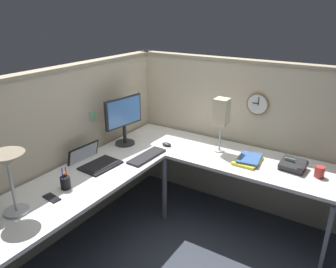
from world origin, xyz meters
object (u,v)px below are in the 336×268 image
at_px(office_phone, 294,166).
at_px(coffee_mug, 319,172).
at_px(monitor, 124,117).
at_px(pen_cup, 65,182).
at_px(desk_lamp_dome, 8,165).
at_px(cell_phone, 52,198).
at_px(computer_mouse, 167,144).
at_px(wall_clock, 258,104).
at_px(book_stack, 248,160).
at_px(desk_lamp_paper, 221,114).
at_px(laptop, 93,161).
at_px(keyboard, 147,156).

height_order(office_phone, coffee_mug, office_phone).
distance_m(monitor, pen_cup, 0.98).
relative_size(desk_lamp_dome, cell_phone, 3.09).
bearing_deg(office_phone, desk_lamp_dome, 138.71).
bearing_deg(desk_lamp_dome, monitor, 5.59).
bearing_deg(computer_mouse, wall_clock, -57.39).
bearing_deg(computer_mouse, book_stack, -83.83).
height_order(book_stack, desk_lamp_paper, desk_lamp_paper).
relative_size(monitor, laptop, 1.25).
height_order(desk_lamp_dome, coffee_mug, desk_lamp_dome).
distance_m(keyboard, cell_phone, 0.97).
distance_m(monitor, cell_phone, 1.15).
xyz_separation_m(pen_cup, cell_phone, (-0.16, -0.02, -0.05)).
bearing_deg(book_stack, wall_clock, 11.73).
relative_size(monitor, pen_cup, 2.78).
height_order(monitor, coffee_mug, monitor).
relative_size(laptop, desk_lamp_dome, 0.90).
relative_size(desk_lamp_paper, wall_clock, 2.41).
distance_m(office_phone, desk_lamp_paper, 0.79).
xyz_separation_m(monitor, office_phone, (0.34, -1.60, -0.26)).
xyz_separation_m(coffee_mug, wall_clock, (0.35, 0.67, 0.39)).
distance_m(desk_lamp_dome, office_phone, 2.25).
relative_size(coffee_mug, wall_clock, 0.44).
height_order(monitor, office_phone, monitor).
height_order(office_phone, desk_lamp_paper, desk_lamp_paper).
bearing_deg(office_phone, monitor, 102.04).
distance_m(office_phone, wall_clock, 0.69).
xyz_separation_m(computer_mouse, cell_phone, (-1.28, 0.19, -0.01)).
bearing_deg(book_stack, coffee_mug, -86.15).
distance_m(keyboard, book_stack, 0.94).
xyz_separation_m(laptop, coffee_mug, (0.82, -1.77, 0.02)).
bearing_deg(keyboard, office_phone, -66.26).
bearing_deg(monitor, wall_clock, -59.74).
bearing_deg(cell_phone, desk_lamp_paper, -19.74).
relative_size(monitor, desk_lamp_paper, 0.94).
bearing_deg(desk_lamp_paper, desk_lamp_dome, 155.77).
distance_m(desk_lamp_dome, cell_phone, 0.44).
distance_m(keyboard, desk_lamp_paper, 0.81).
bearing_deg(book_stack, keyboard, 116.42).
bearing_deg(wall_clock, pen_cup, 148.89).
distance_m(pen_cup, desk_lamp_paper, 1.52).
bearing_deg(pen_cup, laptop, 17.05).
xyz_separation_m(laptop, desk_lamp_dome, (-0.83, -0.09, 0.34)).
xyz_separation_m(monitor, keyboard, (-0.14, -0.38, -0.28)).
bearing_deg(desk_lamp_dome, computer_mouse, -9.74).
xyz_separation_m(keyboard, wall_clock, (0.81, -0.76, 0.43)).
bearing_deg(desk_lamp_dome, pen_cup, -6.15).
bearing_deg(laptop, keyboard, -42.97).
bearing_deg(office_phone, keyboard, 111.60).
xyz_separation_m(keyboard, desk_lamp_paper, (0.50, -0.51, 0.37)).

